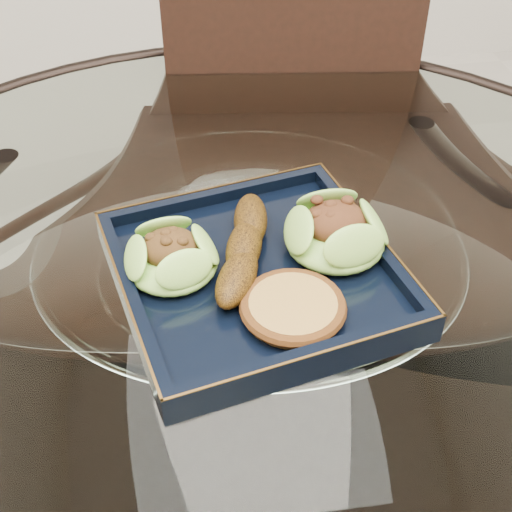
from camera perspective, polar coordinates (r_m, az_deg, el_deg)
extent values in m
cylinder|color=white|center=(0.75, -0.46, -1.95)|extent=(1.10, 1.10, 0.01)
torus|color=black|center=(0.75, -0.46, -1.95)|extent=(1.13, 1.13, 0.02)
cylinder|color=black|center=(1.26, 10.47, -4.73)|extent=(0.04, 0.04, 0.75)
cylinder|color=black|center=(1.23, -15.48, -7.46)|extent=(0.04, 0.04, 0.75)
cube|color=black|center=(1.17, 3.00, -2.93)|extent=(0.46, 0.46, 0.04)
cube|color=black|center=(1.16, 2.84, 12.96)|extent=(0.39, 0.08, 0.45)
cylinder|color=black|center=(1.24, -5.31, -16.76)|extent=(0.03, 0.03, 0.44)
cylinder|color=black|center=(1.26, 11.44, -16.16)|extent=(0.03, 0.03, 0.44)
cylinder|color=black|center=(1.46, -4.70, -5.03)|extent=(0.03, 0.03, 0.44)
cylinder|color=black|center=(1.48, 9.05, -4.73)|extent=(0.03, 0.03, 0.44)
cube|color=black|center=(0.73, 0.00, -1.79)|extent=(0.32, 0.32, 0.02)
ellipsoid|color=#73AC32|center=(0.71, -6.77, -0.26)|extent=(0.11, 0.11, 0.03)
ellipsoid|color=#5F932A|center=(0.74, 6.38, 1.67)|extent=(0.13, 0.13, 0.04)
ellipsoid|color=#553408|center=(0.72, -0.96, 0.69)|extent=(0.08, 0.17, 0.03)
cylinder|color=#B38A3B|center=(0.67, 2.97, -4.22)|extent=(0.10, 0.10, 0.02)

